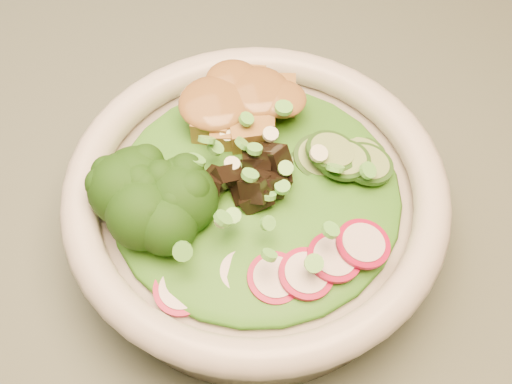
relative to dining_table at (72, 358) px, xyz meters
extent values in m
cylinder|color=black|center=(0.55, 0.35, -0.28)|extent=(0.06, 0.06, 0.72)
cube|color=#495445|center=(0.00, 0.00, 0.10)|extent=(1.20, 0.80, 0.03)
cylinder|color=beige|center=(0.17, 0.03, 0.14)|extent=(0.25, 0.25, 0.05)
torus|color=beige|center=(0.17, 0.03, 0.18)|extent=(0.28, 0.28, 0.03)
ellipsoid|color=#266615|center=(0.17, 0.03, 0.18)|extent=(0.21, 0.21, 0.02)
ellipsoid|color=brown|center=(0.16, 0.09, 0.20)|extent=(0.07, 0.06, 0.02)
camera|label=1|loc=(0.12, -0.25, 0.60)|focal=50.00mm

